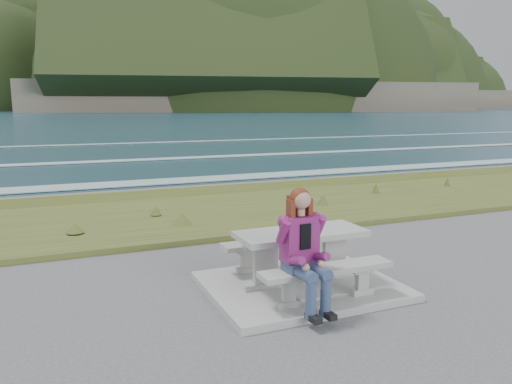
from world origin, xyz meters
The scene contains 9 objects.
concrete_slab centered at (0.00, 0.00, 0.05)m, with size 2.60×2.10×0.10m, color gray.
picnic_table centered at (0.00, 0.00, 0.68)m, with size 1.80×0.75×0.75m.
bench_landward centered at (0.00, -0.70, 0.45)m, with size 1.80×0.35×0.45m.
bench_seaward centered at (0.00, 0.70, 0.45)m, with size 1.80×0.35×0.45m.
grass_verge centered at (0.00, 5.00, 0.00)m, with size 160.00×4.50×0.22m, color #3A491B.
shore_drop centered at (0.00, 7.90, 0.00)m, with size 160.00×0.80×2.20m, color brown.
ocean centered at (0.00, 25.09, -1.74)m, with size 1600.00×1600.00×0.09m.
headland_range centered at (190.18, 398.15, 9.96)m, with size 729.83×363.95×230.28m.
seated_woman centered at (-0.38, -0.84, 0.65)m, with size 0.46×0.77×1.48m.
Camera 1 is at (-3.18, -5.92, 2.57)m, focal length 35.00 mm.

